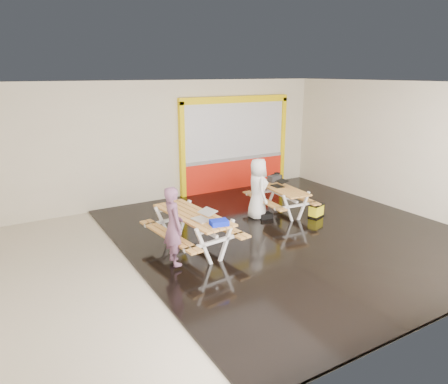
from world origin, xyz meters
TOP-DOWN VIEW (x-y plane):
  - room at (0.00, 0.00)m, footprint 10.02×8.02m
  - deck at (1.25, 0.00)m, footprint 7.50×7.98m
  - kiosk at (2.20, 3.93)m, footprint 3.88×0.16m
  - picnic_table_left at (-1.14, 0.26)m, footprint 1.68×2.28m
  - picnic_table_right at (1.96, 1.26)m, footprint 1.40×1.96m
  - person_left at (-1.81, -0.27)m, footprint 0.42×0.59m
  - person_right at (1.25, 1.29)m, footprint 0.70×0.90m
  - laptop_left at (-1.10, -0.15)m, footprint 0.48×0.45m
  - laptop_right at (1.99, 1.36)m, footprint 0.39×0.35m
  - blue_pouch at (-0.99, -0.59)m, footprint 0.39×0.31m
  - toolbox at (2.19, 1.82)m, footprint 0.42×0.27m
  - backpack at (2.48, 2.09)m, footprint 0.27×0.18m
  - dark_case at (1.35, 1.07)m, footprint 0.36×0.28m
  - fluke_bag at (2.56, 0.48)m, footprint 0.46×0.37m

SIDE VIEW (x-z plane):
  - deck at x=1.25m, z-range 0.00..0.05m
  - dark_case at x=1.35m, z-range 0.05..0.18m
  - fluke_bag at x=2.56m, z-range 0.04..0.39m
  - picnic_table_right at x=1.96m, z-range 0.20..0.96m
  - picnic_table_left at x=-1.14m, z-range 0.22..1.08m
  - backpack at x=2.48m, z-range 0.47..0.91m
  - person_right at x=1.25m, z-range -0.02..1.60m
  - laptop_right at x=1.99m, z-range 0.73..0.89m
  - toolbox at x=2.19m, z-range 0.73..0.96m
  - person_left at x=-1.81m, z-range 0.11..1.66m
  - blue_pouch at x=-0.99m, z-range 0.85..0.95m
  - laptop_left at x=-1.10m, z-range 0.82..1.00m
  - kiosk at x=2.20m, z-range -0.06..2.94m
  - room at x=0.00m, z-range -0.01..3.51m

